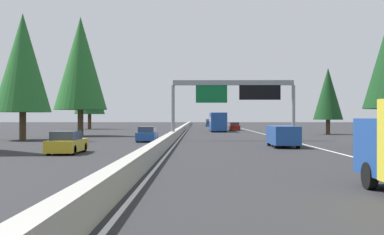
% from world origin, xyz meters
% --- Properties ---
extents(ground_plane, '(320.00, 320.00, 0.00)m').
position_xyz_m(ground_plane, '(60.00, 0.00, 0.00)').
color(ground_plane, '#262628').
extents(median_barrier, '(180.00, 0.56, 0.90)m').
position_xyz_m(median_barrier, '(80.00, 0.30, 0.45)').
color(median_barrier, '#9E9B93').
rests_on(median_barrier, ground).
extents(shoulder_stripe_right, '(160.00, 0.16, 0.01)m').
position_xyz_m(shoulder_stripe_right, '(70.00, -11.52, 0.01)').
color(shoulder_stripe_right, silver).
rests_on(shoulder_stripe_right, ground).
extents(shoulder_stripe_median, '(160.00, 0.16, 0.01)m').
position_xyz_m(shoulder_stripe_median, '(70.00, -0.25, 0.01)').
color(shoulder_stripe_median, silver).
rests_on(shoulder_stripe_median, ground).
extents(sign_gantry_overhead, '(0.50, 12.68, 6.16)m').
position_xyz_m(sign_gantry_overhead, '(46.61, -6.04, 4.90)').
color(sign_gantry_overhead, gray).
rests_on(sign_gantry_overhead, ground).
extents(minivan_mid_center, '(5.00, 1.95, 1.69)m').
position_xyz_m(minivan_mid_center, '(36.01, -9.02, 0.95)').
color(minivan_mid_center, '#1E4793').
rests_on(minivan_mid_center, ground).
extents(bus_far_left, '(11.50, 2.55, 3.10)m').
position_xyz_m(bus_far_left, '(77.40, -5.59, 1.72)').
color(bus_far_left, '#1E4793').
rests_on(bus_far_left, ground).
extents(pickup_distant_a, '(5.60, 2.00, 1.86)m').
position_xyz_m(pickup_distant_a, '(128.96, -5.53, 0.91)').
color(pickup_distant_a, slate).
rests_on(pickup_distant_a, ground).
extents(sedan_near_right, '(4.40, 1.80, 1.47)m').
position_xyz_m(sedan_near_right, '(83.71, -8.88, 0.68)').
color(sedan_near_right, maroon).
rests_on(sedan_near_right, ground).
extents(sedan_far_right, '(4.40, 1.80, 1.47)m').
position_xyz_m(sedan_far_right, '(119.13, -5.24, 0.68)').
color(sedan_far_right, '#1E4793').
rests_on(sedan_far_right, ground).
extents(oncoming_near, '(4.40, 1.80, 1.47)m').
position_xyz_m(oncoming_near, '(29.25, 6.39, 0.68)').
color(oncoming_near, '#AD931E').
rests_on(oncoming_near, ground).
extents(oncoming_far, '(4.40, 1.80, 1.47)m').
position_xyz_m(oncoming_far, '(44.35, 2.70, 0.68)').
color(oncoming_far, '#1E4793').
rests_on(oncoming_far, ground).
extents(conifer_right_mid, '(4.06, 4.06, 9.24)m').
position_xyz_m(conifer_right_mid, '(64.08, -20.33, 5.61)').
color(conifer_right_mid, '#4C3823').
rests_on(conifer_right_mid, ground).
extents(conifer_left_near, '(5.81, 5.81, 13.21)m').
position_xyz_m(conifer_left_near, '(47.09, 15.92, 8.03)').
color(conifer_left_near, '#4C3823').
rests_on(conifer_left_near, ground).
extents(conifer_left_mid, '(6.65, 6.65, 15.11)m').
position_xyz_m(conifer_left_mid, '(57.91, 12.58, 9.19)').
color(conifer_left_mid, '#4C3823').
rests_on(conifer_left_mid, ground).
extents(conifer_left_far, '(6.01, 6.01, 13.65)m').
position_xyz_m(conifer_left_far, '(92.38, 19.29, 8.30)').
color(conifer_left_far, '#4C3823').
rests_on(conifer_left_far, ground).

